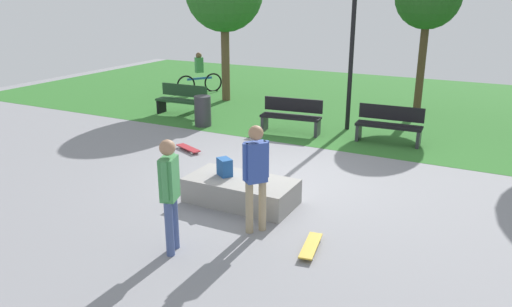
{
  "coord_description": "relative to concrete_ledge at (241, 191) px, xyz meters",
  "views": [
    {
      "loc": [
        3.89,
        -8.36,
        3.58
      ],
      "look_at": [
        -0.06,
        -0.72,
        0.75
      ],
      "focal_mm": 34.43,
      "sensor_mm": 36.0,
      "label": 1
    }
  ],
  "objects": [
    {
      "name": "skateboard_spare",
      "position": [
        -2.58,
        2.07,
        -0.16
      ],
      "size": [
        0.81,
        0.51,
        0.08
      ],
      "color": "#A5262D",
      "rests_on": "ground_plane"
    },
    {
      "name": "ground_plane",
      "position": [
        0.06,
        1.3,
        -0.22
      ],
      "size": [
        28.0,
        28.0,
        0.0
      ],
      "primitive_type": "plane",
      "color": "gray"
    },
    {
      "name": "lamp_post",
      "position": [
        0.18,
        5.69,
        2.26
      ],
      "size": [
        0.28,
        0.28,
        4.07
      ],
      "color": "black",
      "rests_on": "ground_plane"
    },
    {
      "name": "skater_watching",
      "position": [
        -0.03,
        -1.98,
        0.77
      ],
      "size": [
        0.29,
        0.41,
        1.69
      ],
      "color": "#3F5184",
      "rests_on": "ground_plane"
    },
    {
      "name": "skateboard_by_ledge",
      "position": [
        1.73,
        -1.02,
        -0.16
      ],
      "size": [
        0.33,
        0.82,
        0.08
      ],
      "color": "gold",
      "rests_on": "ground_plane"
    },
    {
      "name": "trash_bin",
      "position": [
        -3.53,
        4.16,
        0.2
      ],
      "size": [
        0.47,
        0.47,
        0.85
      ],
      "primitive_type": "cylinder",
      "color": "#333338",
      "rests_on": "ground_plane"
    },
    {
      "name": "park_bench_far_right",
      "position": [
        -1.05,
        4.66,
        0.26
      ],
      "size": [
        1.64,
        0.64,
        0.91
      ],
      "color": "black",
      "rests_on": "ground_plane"
    },
    {
      "name": "backpack_on_ledge",
      "position": [
        -0.35,
        0.03,
        0.38
      ],
      "size": [
        0.34,
        0.32,
        0.32
      ],
      "primitive_type": "cube",
      "rotation": [
        0.0,
        0.0,
        2.55
      ],
      "color": "#1E4C8C",
      "rests_on": "concrete_ledge"
    },
    {
      "name": "park_bench_by_oak",
      "position": [
        -4.82,
        4.98,
        0.26
      ],
      "size": [
        1.61,
        0.5,
        0.91
      ],
      "color": "#1E4223",
      "rests_on": "ground_plane"
    },
    {
      "name": "concrete_ledge",
      "position": [
        0.0,
        0.0,
        0.0
      ],
      "size": [
        1.94,
        0.98,
        0.45
      ],
      "primitive_type": "cube",
      "color": "gray",
      "rests_on": "ground_plane"
    },
    {
      "name": "grass_lawn",
      "position": [
        0.06,
        9.5,
        -0.22
      ],
      "size": [
        26.6,
        11.62,
        0.01
      ],
      "primitive_type": "cube",
      "color": "#2D6B28",
      "rests_on": "ground_plane"
    },
    {
      "name": "cyclist_on_bicycle",
      "position": [
        -6.31,
        8.19,
        0.41
      ],
      "size": [
        1.05,
        1.55,
        1.52
      ],
      "color": "black",
      "rests_on": "ground_plane"
    },
    {
      "name": "skater_performing_trick",
      "position": [
        0.74,
        -0.86,
        0.79
      ],
      "size": [
        0.36,
        0.37,
        1.72
      ],
      "color": "tan",
      "rests_on": "ground_plane"
    },
    {
      "name": "park_bench_center_lawn",
      "position": [
        1.48,
        4.93,
        0.26
      ],
      "size": [
        1.62,
        0.54,
        0.91
      ],
      "color": "black",
      "rests_on": "ground_plane"
    }
  ]
}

